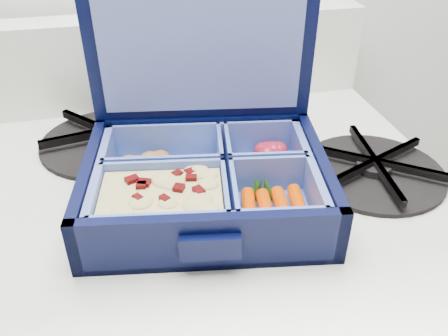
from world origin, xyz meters
name	(u,v)px	position (x,y,z in m)	size (l,w,h in m)	color
bento_box	(206,183)	(0.53, 1.69, 0.83)	(0.24, 0.19, 0.06)	black
burner_grate	(374,165)	(0.73, 1.71, 0.81)	(0.16, 0.16, 0.02)	black
burner_grate_rear	(109,137)	(0.44, 1.84, 0.81)	(0.17, 0.17, 0.02)	black
fork	(205,141)	(0.56, 1.82, 0.80)	(0.02, 0.18, 0.01)	silver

